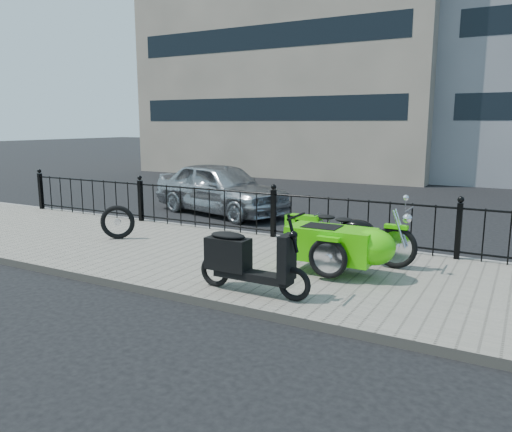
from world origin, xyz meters
The scene contains 9 objects.
ground centered at (0.00, 0.00, 0.00)m, with size 120.00×120.00×0.00m, color black.
sidewalk centered at (0.00, -0.50, 0.06)m, with size 30.00×3.80×0.12m, color gray.
curb centered at (0.00, 1.44, 0.06)m, with size 30.00×0.10×0.12m, color gray.
iron_fence centered at (0.00, 1.30, 0.59)m, with size 14.11×0.11×1.08m.
building_tan centered at (-6.00, 15.99, 6.00)m, with size 14.00×8.01×12.00m.
motorcycle_sidecar centered at (2.09, -0.39, 0.59)m, with size 2.28×1.48×0.98m.
scooter centered at (1.19, -1.90, 0.56)m, with size 1.69×0.49×1.14m.
spare_tire centered at (-2.63, -0.36, 0.46)m, with size 0.68×0.68×0.10m, color black.
sedan_car centered at (-2.73, 3.58, 0.69)m, with size 1.63×4.05×1.38m, color #A2A5A9.
Camera 1 is at (4.46, -7.55, 2.39)m, focal length 35.00 mm.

